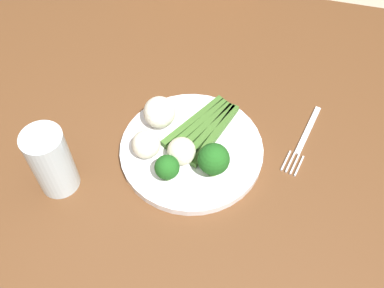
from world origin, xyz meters
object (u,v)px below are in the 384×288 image
object	(u,v)px
dining_table	(164,177)
broccoli_right	(167,168)
asparagus_bundle	(204,128)
fork	(303,140)
water_glass	(51,161)
cauliflower_near_center	(182,151)
plate	(192,148)
broccoli_back	(214,160)
chair	(197,22)
cauliflower_left	(160,112)
cauliflower_back_right	(146,144)

from	to	relation	value
dining_table	broccoli_right	xyz separation A→B (m)	(-0.03, 0.07, 0.15)
dining_table	asparagus_bundle	bearing A→B (deg)	-149.01
fork	water_glass	size ratio (longest dim) A/B	1.31
cauliflower_near_center	fork	world-z (taller)	cauliflower_near_center
water_glass	asparagus_bundle	bearing A→B (deg)	-143.47
dining_table	water_glass	xyz separation A→B (m)	(0.14, 0.11, 0.17)
asparagus_bundle	plate	bearing A→B (deg)	9.02
broccoli_right	broccoli_back	size ratio (longest dim) A/B	0.78
chair	plate	distance (m)	0.70
chair	broccoli_right	distance (m)	0.77
broccoli_right	cauliflower_near_center	size ratio (longest dim) A/B	1.05
dining_table	chair	distance (m)	0.66
plate	asparagus_bundle	bearing A→B (deg)	-107.51
dining_table	cauliflower_near_center	world-z (taller)	cauliflower_near_center
chair	dining_table	bearing A→B (deg)	99.87
cauliflower_left	fork	world-z (taller)	cauliflower_left
cauliflower_back_right	plate	bearing A→B (deg)	-154.88
broccoli_right	broccoli_back	distance (m)	0.08
chair	cauliflower_near_center	size ratio (longest dim) A/B	18.19
cauliflower_near_center	water_glass	xyz separation A→B (m)	(0.19, 0.09, 0.02)
asparagus_bundle	broccoli_back	bearing A→B (deg)	49.65
dining_table	cauliflower_back_right	world-z (taller)	cauliflower_back_right
dining_table	cauliflower_left	distance (m)	0.16
cauliflower_back_right	water_glass	size ratio (longest dim) A/B	0.39
cauliflower_back_right	chair	bearing A→B (deg)	-83.66
dining_table	plate	size ratio (longest dim) A/B	4.42
cauliflower_left	water_glass	xyz separation A→B (m)	(0.13, 0.15, 0.02)
dining_table	broccoli_back	world-z (taller)	broccoli_back
broccoli_right	cauliflower_left	size ratio (longest dim) A/B	0.88
broccoli_back	cauliflower_near_center	size ratio (longest dim) A/B	1.35
chair	plate	world-z (taller)	chair
cauliflower_left	fork	distance (m)	0.26
dining_table	asparagus_bundle	distance (m)	0.15
dining_table	broccoli_back	xyz separation A→B (m)	(-0.10, 0.04, 0.16)
cauliflower_left	cauliflower_near_center	distance (m)	0.09
dining_table	plate	distance (m)	0.13
broccoli_right	water_glass	size ratio (longest dim) A/B	0.40
fork	dining_table	bearing A→B (deg)	-59.85
broccoli_back	chair	bearing A→B (deg)	-74.21
dining_table	broccoli_back	size ratio (longest dim) A/B	17.14
asparagus_bundle	cauliflower_back_right	size ratio (longest dim) A/B	3.29
cauliflower_near_center	cauliflower_back_right	world-z (taller)	cauliflower_back_right
cauliflower_left	water_glass	size ratio (longest dim) A/B	0.45
water_glass	cauliflower_back_right	bearing A→B (deg)	-146.41
cauliflower_back_right	fork	world-z (taller)	cauliflower_back_right
dining_table	cauliflower_left	xyz separation A→B (m)	(0.01, -0.04, 0.15)
fork	cauliflower_near_center	bearing A→B (deg)	-49.29
chair	broccoli_back	bearing A→B (deg)	107.74
fork	broccoli_back	bearing A→B (deg)	-37.70
chair	cauliflower_back_right	world-z (taller)	chair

